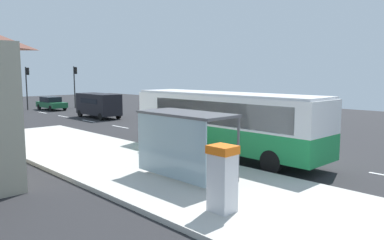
# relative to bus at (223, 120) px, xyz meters

# --- Properties ---
(ground_plane) EXTENTS (56.00, 92.00, 0.04)m
(ground_plane) POSITION_rel_bus_xyz_m (1.71, 12.39, -1.86)
(ground_plane) COLOR #262628
(sidewalk_platform) EXTENTS (6.20, 30.00, 0.18)m
(sidewalk_platform) POSITION_rel_bus_xyz_m (-4.69, 0.39, -1.75)
(sidewalk_platform) COLOR beige
(sidewalk_platform) RESTS_ON ground
(lane_stripe_seg_1) EXTENTS (0.16, 2.20, 0.01)m
(lane_stripe_seg_1) POSITION_rel_bus_xyz_m (1.96, -2.61, -1.84)
(lane_stripe_seg_1) COLOR silver
(lane_stripe_seg_1) RESTS_ON ground
(lane_stripe_seg_2) EXTENTS (0.16, 2.20, 0.01)m
(lane_stripe_seg_2) POSITION_rel_bus_xyz_m (1.96, 2.39, -1.84)
(lane_stripe_seg_2) COLOR silver
(lane_stripe_seg_2) RESTS_ON ground
(lane_stripe_seg_3) EXTENTS (0.16, 2.20, 0.01)m
(lane_stripe_seg_3) POSITION_rel_bus_xyz_m (1.96, 7.39, -1.84)
(lane_stripe_seg_3) COLOR silver
(lane_stripe_seg_3) RESTS_ON ground
(lane_stripe_seg_4) EXTENTS (0.16, 2.20, 0.01)m
(lane_stripe_seg_4) POSITION_rel_bus_xyz_m (1.96, 12.39, -1.84)
(lane_stripe_seg_4) COLOR silver
(lane_stripe_seg_4) RESTS_ON ground
(lane_stripe_seg_5) EXTENTS (0.16, 2.20, 0.01)m
(lane_stripe_seg_5) POSITION_rel_bus_xyz_m (1.96, 17.39, -1.84)
(lane_stripe_seg_5) COLOR silver
(lane_stripe_seg_5) RESTS_ON ground
(lane_stripe_seg_6) EXTENTS (0.16, 2.20, 0.01)m
(lane_stripe_seg_6) POSITION_rel_bus_xyz_m (1.96, 22.39, -1.84)
(lane_stripe_seg_6) COLOR silver
(lane_stripe_seg_6) RESTS_ON ground
(lane_stripe_seg_7) EXTENTS (0.16, 2.20, 0.01)m
(lane_stripe_seg_7) POSITION_rel_bus_xyz_m (1.96, 27.39, -1.84)
(lane_stripe_seg_7) COLOR silver
(lane_stripe_seg_7) RESTS_ON ground
(bus) EXTENTS (2.65, 11.04, 3.21)m
(bus) POSITION_rel_bus_xyz_m (0.00, 0.00, 0.00)
(bus) COLOR #1E8C47
(bus) RESTS_ON ground
(white_van) EXTENTS (2.08, 5.23, 2.30)m
(white_van) POSITION_rel_bus_xyz_m (3.91, 19.01, -0.50)
(white_van) COLOR black
(white_van) RESTS_ON ground
(sedan_near) EXTENTS (1.95, 4.45, 1.52)m
(sedan_near) POSITION_rel_bus_xyz_m (4.01, 29.80, -1.05)
(sedan_near) COLOR #195933
(sedan_near) RESTS_ON ground
(ticket_machine) EXTENTS (0.66, 0.76, 1.94)m
(ticket_machine) POSITION_rel_bus_xyz_m (-6.21, -5.39, -0.67)
(ticket_machine) COLOR silver
(ticket_machine) RESTS_ON sidewalk_platform
(recycling_bin_yellow) EXTENTS (0.52, 0.52, 0.95)m
(recycling_bin_yellow) POSITION_rel_bus_xyz_m (-2.49, 0.77, -1.19)
(recycling_bin_yellow) COLOR yellow
(recycling_bin_yellow) RESTS_ON sidewalk_platform
(recycling_bin_orange) EXTENTS (0.52, 0.52, 0.95)m
(recycling_bin_orange) POSITION_rel_bus_xyz_m (-2.49, 1.47, -1.19)
(recycling_bin_orange) COLOR orange
(recycling_bin_orange) RESTS_ON sidewalk_platform
(recycling_bin_blue) EXTENTS (0.52, 0.52, 0.95)m
(recycling_bin_blue) POSITION_rel_bus_xyz_m (-2.49, 2.17, -1.19)
(recycling_bin_blue) COLOR blue
(recycling_bin_blue) RESTS_ON sidewalk_platform
(recycling_bin_green) EXTENTS (0.52, 0.52, 0.95)m
(recycling_bin_green) POSITION_rel_bus_xyz_m (-2.49, 2.87, -1.19)
(recycling_bin_green) COLOR green
(recycling_bin_green) RESTS_ON sidewalk_platform
(traffic_light_near_side) EXTENTS (0.49, 0.28, 5.06)m
(traffic_light_near_side) POSITION_rel_bus_xyz_m (7.21, 30.11, 1.52)
(traffic_light_near_side) COLOR #2D2D2D
(traffic_light_near_side) RESTS_ON ground
(traffic_light_median) EXTENTS (0.49, 0.28, 4.95)m
(traffic_light_median) POSITION_rel_bus_xyz_m (2.11, 31.71, 1.45)
(traffic_light_median) COLOR #2D2D2D
(traffic_light_median) RESTS_ON ground
(bus_shelter) EXTENTS (1.80, 4.00, 2.50)m
(bus_shelter) POSITION_rel_bus_xyz_m (-4.70, -1.93, 0.25)
(bus_shelter) COLOR #4C4C51
(bus_shelter) RESTS_ON sidewalk_platform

